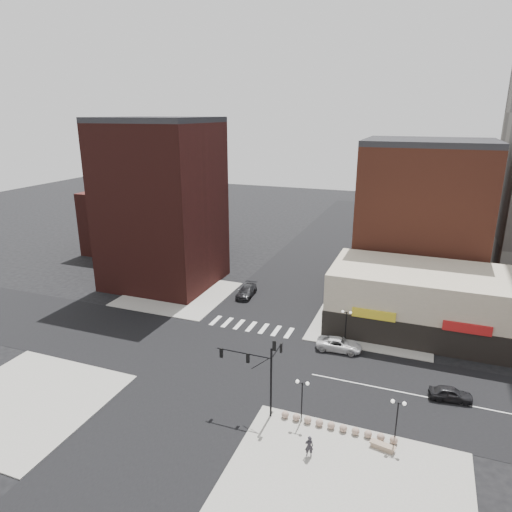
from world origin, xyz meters
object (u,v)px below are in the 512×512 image
(white_suv, at_px, (339,344))
(pedestrian, at_px, (309,446))
(dark_sedan_east, at_px, (451,394))
(street_lamp_se_b, at_px, (398,411))
(street_lamp_ne, at_px, (346,318))
(traffic_signal, at_px, (262,365))
(stone_bench, at_px, (383,446))
(dark_sedan_north, at_px, (246,291))
(street_lamp_se_a, at_px, (302,391))

(white_suv, xyz_separation_m, pedestrian, (1.05, -18.11, 0.33))
(white_suv, xyz_separation_m, dark_sedan_east, (11.86, -5.84, -0.04))
(street_lamp_se_b, distance_m, street_lamp_ne, 17.46)
(traffic_signal, bearing_deg, street_lamp_se_b, -0.82)
(traffic_signal, height_order, pedestrian, traffic_signal)
(dark_sedan_east, bearing_deg, stone_bench, 143.38)
(street_lamp_ne, height_order, dark_sedan_east, street_lamp_ne)
(street_lamp_se_b, xyz_separation_m, dark_sedan_north, (-23.50, 25.50, -2.52))
(street_lamp_ne, height_order, white_suv, street_lamp_ne)
(street_lamp_se_b, xyz_separation_m, stone_bench, (-0.85, -1.00, -2.92))
(street_lamp_se_b, xyz_separation_m, street_lamp_ne, (-7.00, 16.00, 0.00))
(street_lamp_se_b, bearing_deg, traffic_signal, 179.18)
(street_lamp_se_b, height_order, dark_sedan_east, street_lamp_se_b)
(street_lamp_se_a, xyz_separation_m, street_lamp_ne, (1.00, 16.00, 0.00))
(dark_sedan_north, bearing_deg, street_lamp_ne, -33.83)
(white_suv, xyz_separation_m, dark_sedan_north, (-16.16, 11.29, 0.05))
(dark_sedan_north, bearing_deg, dark_sedan_east, -35.36)
(street_lamp_ne, bearing_deg, pedestrian, -87.97)
(street_lamp_se_a, xyz_separation_m, street_lamp_se_b, (8.00, 0.00, 0.00))
(dark_sedan_east, xyz_separation_m, stone_bench, (-5.36, -9.37, -0.31))
(street_lamp_ne, relative_size, pedestrian, 2.23)
(street_lamp_se_b, xyz_separation_m, white_suv, (-7.34, 14.21, -2.57))
(dark_sedan_east, xyz_separation_m, pedestrian, (-10.81, -12.26, 0.37))
(street_lamp_se_a, bearing_deg, white_suv, 87.36)
(street_lamp_se_a, xyz_separation_m, dark_sedan_north, (-15.50, 25.50, -2.52))
(traffic_signal, bearing_deg, dark_sedan_east, 26.73)
(dark_sedan_east, height_order, dark_sedan_north, dark_sedan_north)
(dark_sedan_east, relative_size, pedestrian, 2.14)
(street_lamp_ne, bearing_deg, dark_sedan_east, -33.54)
(pedestrian, height_order, stone_bench, pedestrian)
(traffic_signal, distance_m, pedestrian, 7.86)
(dark_sedan_north, height_order, stone_bench, dark_sedan_north)
(traffic_signal, relative_size, street_lamp_ne, 1.87)
(pedestrian, bearing_deg, white_suv, -108.65)
(street_lamp_ne, xyz_separation_m, dark_sedan_north, (-16.50, 9.50, -2.52))
(street_lamp_se_b, distance_m, stone_bench, 3.20)
(street_lamp_se_a, relative_size, stone_bench, 1.96)
(street_lamp_se_b, height_order, street_lamp_ne, same)
(traffic_signal, distance_m, street_lamp_se_b, 11.88)
(traffic_signal, xyz_separation_m, street_lamp_se_a, (3.76, -0.17, -1.67))
(traffic_signal, bearing_deg, white_suv, 72.53)
(stone_bench, bearing_deg, traffic_signal, -174.91)
(street_lamp_ne, bearing_deg, white_suv, -100.90)
(street_lamp_se_b, relative_size, stone_bench, 1.96)
(street_lamp_ne, bearing_deg, street_lamp_se_a, -93.58)
(street_lamp_se_a, distance_m, stone_bench, 7.79)
(street_lamp_ne, xyz_separation_m, white_suv, (-0.34, -1.79, -2.57))
(white_suv, bearing_deg, pedestrian, 179.63)
(traffic_signal, xyz_separation_m, street_lamp_ne, (4.76, 15.83, -1.67))
(street_lamp_se_a, bearing_deg, street_lamp_se_b, 0.00)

